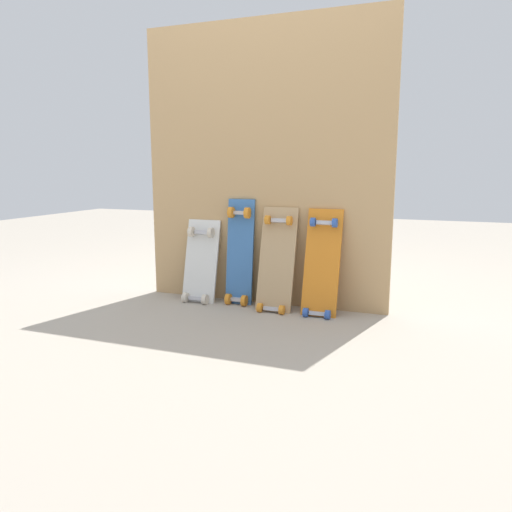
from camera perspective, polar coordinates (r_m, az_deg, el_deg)
ground_plane at (r=3.26m, az=0.44°, el=-5.67°), size 12.00×12.00×0.00m
plywood_wall_panel at (r=3.20m, az=0.90°, el=10.42°), size 1.65×0.04×1.81m
skateboard_white at (r=3.33m, az=-6.50°, el=-1.11°), size 0.24×0.21×0.61m
skateboard_blue at (r=3.23m, az=-1.92°, el=-0.03°), size 0.18×0.16×0.75m
skateboard_natural at (r=3.10m, az=2.39°, el=-1.02°), size 0.23×0.24×0.72m
skateboard_orange at (r=3.03m, az=7.64°, el=-1.41°), size 0.22×0.23×0.72m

